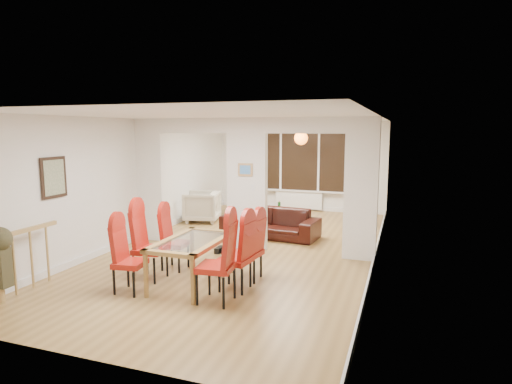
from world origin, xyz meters
The scene contains 24 objects.
floor centered at (0.00, 0.00, 0.00)m, with size 5.00×9.00×0.01m, color olive.
room_walls centered at (0.00, 0.00, 1.30)m, with size 5.00×9.00×2.60m, color silver, non-canonical shape.
divider_wall centered at (0.00, 0.00, 1.30)m, with size 5.00×0.18×2.60m, color white.
bay_window_blinds centered at (0.00, 4.44, 1.50)m, with size 3.00×0.08×1.80m, color black.
radiator centered at (0.00, 4.40, 0.30)m, with size 1.40×0.08×0.50m, color white.
pendant_light centered at (0.30, 3.30, 2.15)m, with size 0.36×0.36×0.36m, color orange.
stair_newel centered at (-2.25, -3.20, 0.55)m, with size 0.40×1.20×1.10m, color #A4834B, non-canonical shape.
wall_poster centered at (-2.47, -2.40, 1.60)m, with size 0.04×0.52×0.67m, color gray.
pillar_photo centered at (0.00, -0.10, 1.60)m, with size 0.30×0.03×0.25m, color #4C8CD8.
dining_table centered at (-0.10, -2.17, 0.35)m, with size 0.84×1.50×0.70m, color olive, non-canonical shape.
dining_chair_la centered at (-0.80, -2.77, 0.52)m, with size 0.41×0.41×1.04m, color maroon, non-canonical shape.
dining_chair_lb centered at (-0.84, -2.19, 0.57)m, with size 0.46×0.46×1.14m, color maroon, non-canonical shape.
dining_chair_lc centered at (-0.72, -1.62, 0.51)m, with size 0.41×0.41×1.01m, color maroon, non-canonical shape.
dining_chair_ra centered at (0.54, -2.68, 0.59)m, with size 0.47×0.47×1.18m, color maroon, non-canonical shape.
dining_chair_rb centered at (0.61, -2.17, 0.54)m, with size 0.43×0.43×1.09m, color maroon, non-canonical shape.
dining_chair_rc centered at (0.63, -1.69, 0.52)m, with size 0.41×0.41×1.03m, color maroon, non-canonical shape.
sofa centered at (0.13, 1.10, 0.32)m, with size 2.16×0.84×0.63m, color black.
armchair centered at (-2.00, 2.00, 0.39)m, with size 0.87×0.84×0.79m, color #BCB49F.
person centered at (-1.44, 2.89, 0.77)m, with size 0.37×0.56×1.54m, color black.
television centered at (1.80, 3.01, 0.27)m, with size 0.12×0.93×0.53m, color black.
coffee_table centered at (0.13, 2.70, 0.13)m, with size 1.10×0.55×0.25m, color black, non-canonical shape.
bottle centered at (-0.08, 2.60, 0.40)m, with size 0.07×0.07×0.29m, color #143F19.
bowl centered at (0.07, 2.78, 0.28)m, with size 0.22×0.22×0.05m, color black.
shoes centered at (-0.33, -0.46, 0.05)m, with size 0.26×0.28×0.11m, color black, non-canonical shape.
Camera 1 is at (2.92, -7.85, 2.37)m, focal length 30.00 mm.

